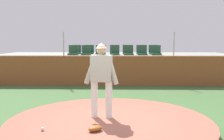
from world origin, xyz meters
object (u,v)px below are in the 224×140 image
(stadium_chair_0, at_px, (73,52))
(stadium_chair_12, at_px, (141,51))
(stadium_chair_4, at_px, (129,52))
(stadium_chair_10, at_px, (115,51))
(stadium_chair_6, at_px, (156,52))
(stadium_chair_5, at_px, (142,52))
(stadium_chair_7, at_px, (76,51))
(fielding_glove, at_px, (95,129))
(stadium_chair_13, at_px, (153,51))
(stadium_chair_8, at_px, (89,51))
(stadium_chair_3, at_px, (115,52))
(pitcher, at_px, (101,74))
(baseball, at_px, (43,129))
(stadium_chair_9, at_px, (101,51))
(stadium_chair_2, at_px, (101,52))
(stadium_chair_11, at_px, (127,51))
(stadium_chair_1, at_px, (86,52))

(stadium_chair_0, distance_m, stadium_chair_12, 3.63)
(stadium_chair_4, height_order, stadium_chair_10, same)
(stadium_chair_6, bearing_deg, stadium_chair_5, -1.07)
(stadium_chair_12, bearing_deg, stadium_chair_7, -0.71)
(fielding_glove, height_order, stadium_chair_10, stadium_chair_10)
(stadium_chair_5, relative_size, stadium_chair_13, 1.00)
(stadium_chair_0, bearing_deg, stadium_chair_8, -128.89)
(stadium_chair_3, xyz_separation_m, stadium_chair_4, (0.70, 0.02, 0.00))
(pitcher, xyz_separation_m, baseball, (-1.13, -0.98, -0.98))
(stadium_chair_3, relative_size, stadium_chair_7, 1.00)
(stadium_chair_6, bearing_deg, stadium_chair_9, -17.65)
(baseball, xyz_separation_m, stadium_chair_3, (1.34, 8.24, 1.22))
(stadium_chair_3, relative_size, stadium_chair_8, 1.00)
(stadium_chair_6, xyz_separation_m, stadium_chair_9, (-2.83, 0.90, 0.00))
(stadium_chair_8, bearing_deg, fielding_glove, 96.93)
(stadium_chair_3, bearing_deg, baseball, 80.76)
(stadium_chair_0, height_order, stadium_chair_2, same)
(fielding_glove, relative_size, stadium_chair_2, 0.60)
(stadium_chair_8, bearing_deg, stadium_chair_4, 157.33)
(stadium_chair_2, xyz_separation_m, stadium_chair_11, (1.38, 0.93, 0.00))
(fielding_glove, bearing_deg, stadium_chair_8, 60.39)
(stadium_chair_0, relative_size, stadium_chair_13, 1.00)
(stadium_chair_6, height_order, stadium_chair_10, same)
(baseball, xyz_separation_m, stadium_chair_12, (2.74, 9.12, 1.22))
(fielding_glove, relative_size, stadium_chair_10, 0.60)
(stadium_chair_1, height_order, stadium_chair_7, same)
(stadium_chair_0, xyz_separation_m, stadium_chair_1, (0.67, 0.01, 0.00))
(stadium_chair_5, bearing_deg, stadium_chair_6, 178.93)
(stadium_chair_2, distance_m, stadium_chair_4, 1.42)
(stadium_chair_8, bearing_deg, baseball, 90.32)
(stadium_chair_6, relative_size, stadium_chair_11, 1.00)
(stadium_chair_2, height_order, stadium_chair_4, same)
(fielding_glove, height_order, stadium_chair_12, stadium_chair_12)
(fielding_glove, relative_size, stadium_chair_3, 0.60)
(stadium_chair_13, bearing_deg, stadium_chair_6, 91.12)
(stadium_chair_4, height_order, stadium_chair_12, same)
(stadium_chair_7, height_order, stadium_chair_8, same)
(stadium_chair_1, relative_size, stadium_chair_5, 1.00)
(stadium_chair_5, height_order, stadium_chair_7, same)
(stadium_chair_0, relative_size, stadium_chair_10, 1.00)
(stadium_chair_12, bearing_deg, stadium_chair_2, 22.39)
(fielding_glove, distance_m, stadium_chair_5, 8.50)
(stadium_chair_0, distance_m, stadium_chair_7, 0.93)
(pitcher, height_order, stadium_chair_13, pitcher)
(stadium_chair_8, bearing_deg, stadium_chair_13, 179.98)
(stadium_chair_11, bearing_deg, stadium_chair_4, 92.48)
(stadium_chair_8, height_order, stadium_chair_12, same)
(stadium_chair_3, bearing_deg, stadium_chair_12, -147.87)
(stadium_chair_1, distance_m, stadium_chair_3, 1.44)
(stadium_chair_9, bearing_deg, stadium_chair_13, -180.00)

